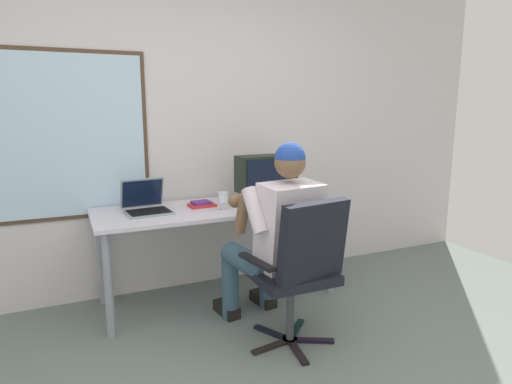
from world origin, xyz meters
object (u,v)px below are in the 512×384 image
Objects in this scene: desk_speaker at (291,184)px; office_chair at (301,263)px; person_seated at (276,235)px; wine_glass at (223,198)px; crt_monitor at (262,175)px; book_stack at (202,204)px; desk at (219,217)px; laptop at (146,203)px.

office_chair is at bearing -115.54° from desk_speaker.
wine_glass is (-0.17, 0.51, 0.16)m from person_seated.
office_chair is at bearing -74.67° from wine_glass.
crt_monitor is 0.53m from book_stack.
person_seated is 9.49× the size of wine_glass.
desk is 0.74m from desk_speaker.
person_seated is 3.72× the size of laptop.
crt_monitor reaches higher than office_chair.
laptop is (-0.53, 0.05, 0.15)m from desk.
wine_glass is at bearing -19.15° from laptop.
office_chair is 2.32× the size of crt_monitor.
person_seated is (0.17, -0.65, 0.02)m from desk.
person_seated is 0.75m from book_stack.
book_stack is (0.41, -0.01, -0.04)m from laptop.
desk is 1.44× the size of person_seated.
office_chair is at bearing -81.87° from person_seated.
office_chair is 4.86× the size of desk_speaker.
crt_monitor is at bearing -2.04° from laptop.
laptop is at bearing -176.33° from desk_speaker.
crt_monitor is 2.10× the size of desk_speaker.
laptop is at bearing 127.72° from office_chair.
desk is at bearing -177.36° from crt_monitor.
book_stack is (-0.82, -0.09, -0.08)m from desk_speaker.
laptop is 0.42m from book_stack.
wine_glass is at bearing -158.54° from crt_monitor.
book_stack is at bearing 112.71° from person_seated.
wine_glass is at bearing -159.63° from desk_speaker.
crt_monitor reaches higher than desk.
office_chair reaches higher than desk_speaker.
wine_glass is at bearing -92.73° from desk.
desk is 9.03× the size of book_stack.
crt_monitor reaches higher than book_stack.
desk_speaker is at bearing 10.44° from desk.
crt_monitor reaches higher than wine_glass.
book_stack is (-0.11, 0.17, -0.07)m from wine_glass.
office_chair is at bearing -71.07° from book_stack.
office_chair is 7.16× the size of wine_glass.
desk_speaker is (0.32, 0.11, -0.12)m from crt_monitor.
person_seated is at bearing -107.42° from crt_monitor.
desk_speaker is (0.49, 1.04, 0.28)m from office_chair.
person_seated reaches higher than desk_speaker.
office_chair is 1.02m from crt_monitor.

